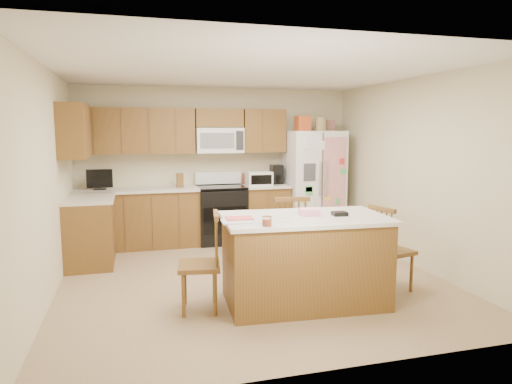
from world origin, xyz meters
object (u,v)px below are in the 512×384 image
object	(u,v)px
stove	(221,213)
island	(304,259)
windsor_chair_right	(390,250)
windsor_chair_left	(202,265)
refrigerator	(313,183)
windsor_chair_back	(289,240)

from	to	relation	value
stove	island	size ratio (longest dim) A/B	0.63
windsor_chair_right	windsor_chair_left	bearing A→B (deg)	-179.33
refrigerator	island	distance (m)	3.07
stove	refrigerator	distance (m)	1.63
windsor_chair_right	island	bearing A→B (deg)	-174.23
refrigerator	windsor_chair_back	world-z (taller)	refrigerator
windsor_chair_left	windsor_chair_right	size ratio (longest dim) A/B	1.03
windsor_chair_left	windsor_chair_right	xyz separation A→B (m)	(2.14, 0.02, -0.01)
stove	windsor_chair_back	world-z (taller)	stove
refrigerator	island	size ratio (longest dim) A/B	1.14
island	windsor_chair_back	distance (m)	0.79
windsor_chair_left	windsor_chair_back	size ratio (longest dim) A/B	0.97
island	windsor_chair_right	world-z (taller)	island
windsor_chair_back	windsor_chair_right	world-z (taller)	windsor_chair_back
refrigerator	windsor_chair_left	bearing A→B (deg)	-130.54
stove	windsor_chair_right	distance (m)	3.07
island	windsor_chair_right	bearing A→B (deg)	5.77
stove	windsor_chair_back	xyz separation A→B (m)	(0.44, -2.05, 0.02)
windsor_chair_left	windsor_chair_back	xyz separation A→B (m)	(1.17, 0.70, 0.02)
island	windsor_chair_left	bearing A→B (deg)	175.51
island	windsor_chair_back	xyz separation A→B (m)	(0.11, 0.79, 0.02)
refrigerator	windsor_chair_left	xyz separation A→B (m)	(-2.30, -2.69, -0.45)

